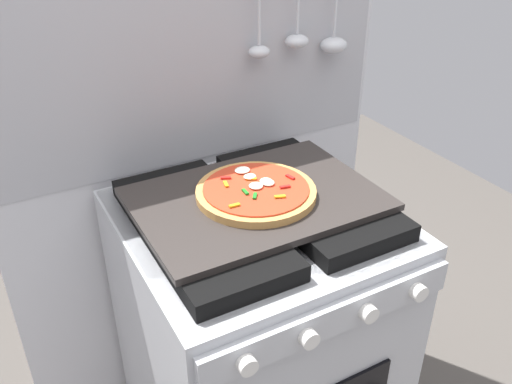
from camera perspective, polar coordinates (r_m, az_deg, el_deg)
kitchen_backsplash at (r=1.56m, az=-5.83°, el=1.08°), size 1.10×0.09×1.55m
stove at (r=1.53m, az=0.03°, el=-15.64°), size 0.60×0.64×0.90m
baking_tray at (r=1.24m, az=0.00°, el=-0.72°), size 0.54×0.38×0.02m
pizza_left at (r=1.23m, az=-0.16°, el=0.07°), size 0.27×0.27×0.03m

